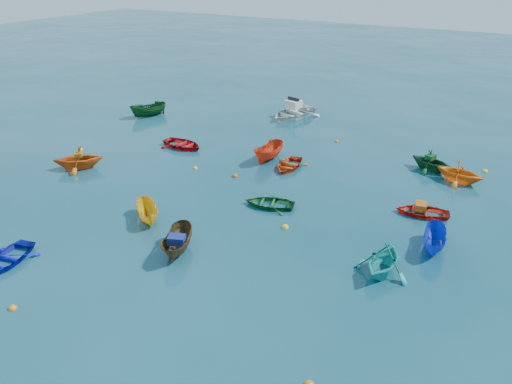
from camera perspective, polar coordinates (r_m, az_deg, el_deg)
The scene contains 28 objects.
ground at distance 24.16m, azimuth -5.94°, elevation -5.32°, with size 160.00×160.00×0.00m, color #093847.
dinghy_blue_sw at distance 24.87m, azimuth -26.70°, elevation -7.29°, with size 2.15×3.01×0.62m, color #0E19B9.
sampan_brown_mid at distance 23.30m, azimuth -8.84°, elevation -6.80°, with size 1.12×2.97×1.15m, color #4E361C.
dinghy_orange_w at distance 33.69m, azimuth -19.49°, elevation 2.57°, with size 2.58×2.99×1.57m, color #DE5914.
sampan_yellow_mid at distance 26.22m, azimuth -12.15°, elevation -3.15°, with size 1.00×2.65×1.02m, color yellow.
dinghy_green_e at distance 27.04m, azimuth 1.53°, elevation -1.60°, with size 1.94×2.71×0.56m, color #145524.
dinghy_cyan_se at distance 22.34m, azimuth 14.16°, elevation -8.90°, with size 2.43×2.81×1.48m, color #1BACA6.
dinghy_red_nw at distance 35.66m, azimuth -8.35°, elevation 5.08°, with size 2.27×3.17×0.66m, color #A70D10.
sampan_orange_n at distance 33.10m, azimuth 1.48°, elevation 3.70°, with size 1.18×3.14×1.21m, color red.
dinghy_green_n at distance 33.36m, azimuth 19.26°, elevation 2.38°, with size 2.29×2.66×1.40m, color #104520.
dinghy_red_ne at distance 27.57m, azimuth 18.40°, elevation -2.45°, with size 1.94×2.71×0.56m, color red.
sampan_blue_far at distance 24.68m, azimuth 19.62°, elevation -6.12°, with size 1.03×2.74×1.06m, color #1136D6.
dinghy_red_far at distance 31.91m, azimuth 3.75°, elevation 2.78°, with size 2.04×2.85×0.59m, color red.
dinghy_orange_far at distance 32.22m, azimuth 22.10°, elevation 1.08°, with size 2.40×2.79×1.47m, color orange.
sampan_green_far at distance 43.20m, azimuth -12.10°, elevation 8.46°, with size 1.20×3.18×1.23m, color #11491A.
motorboat_white at distance 42.20m, azimuth 4.24°, elevation 8.55°, with size 3.34×4.67×1.57m, color silver.
tarp_blue_a at distance 22.78m, azimuth -9.06°, elevation -5.39°, with size 0.75×0.57×0.37m, color navy.
tarp_orange_a at distance 33.35m, azimuth -19.63°, elevation 4.05°, with size 0.58×0.44×0.28m, color #B66812.
tarp_green_b at distance 33.10m, azimuth 19.33°, elevation 3.79°, with size 0.63×0.48×0.30m, color #124819.
tarp_orange_b at distance 27.36m, azimuth 18.32°, elevation -1.56°, with size 0.75×0.57×0.36m, color #B65012.
buoy_or_a at distance 21.86m, azimuth -26.04°, elevation -11.90°, with size 0.32×0.32×0.32m, color orange.
buoy_ye_b at distance 36.87m, azimuth -19.42°, elevation 4.55°, with size 0.36×0.36×0.36m, color yellow.
buoy_or_c at distance 30.60m, azimuth -2.44°, elevation 1.78°, with size 0.38×0.38×0.38m, color #D4480B.
buoy_ye_c at distance 24.99m, azimuth 3.35°, elevation -4.08°, with size 0.35×0.35×0.35m, color yellow.
buoy_or_d at distance 25.14m, azimuth 20.35°, elevation -5.63°, with size 0.29×0.29×0.29m, color #F8590D.
buoy_ye_d at distance 31.95m, azimuth -6.95°, elevation 2.68°, with size 0.29×0.29×0.29m, color yellow.
buoy_or_e at distance 36.81m, azimuth 9.18°, elevation 5.68°, with size 0.29×0.29×0.29m, color orange.
buoy_ye_e at distance 34.40m, azimuth 24.70°, elevation 2.12°, with size 0.35×0.35×0.35m, color yellow.
Camera 1 is at (12.42, -16.61, 12.40)m, focal length 35.00 mm.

